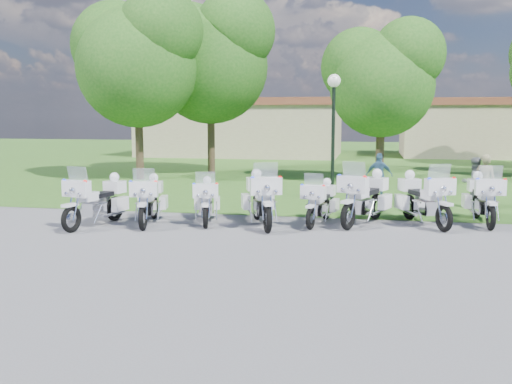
% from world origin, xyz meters
% --- Properties ---
extents(ground, '(100.00, 100.00, 0.00)m').
position_xyz_m(ground, '(0.00, 0.00, 0.00)').
color(ground, slate).
rests_on(ground, ground).
extents(grass_lawn, '(100.00, 48.00, 0.01)m').
position_xyz_m(grass_lawn, '(0.00, 27.00, 0.00)').
color(grass_lawn, '#396520').
rests_on(grass_lawn, ground).
extents(motorcycle_0, '(1.12, 2.42, 1.65)m').
position_xyz_m(motorcycle_0, '(-3.89, 0.73, 0.69)').
color(motorcycle_0, black).
rests_on(motorcycle_0, ground).
extents(motorcycle_1, '(1.07, 2.33, 1.58)m').
position_xyz_m(motorcycle_1, '(-2.63, 1.27, 0.66)').
color(motorcycle_1, black).
rests_on(motorcycle_1, ground).
extents(motorcycle_2, '(1.05, 2.15, 1.47)m').
position_xyz_m(motorcycle_2, '(-1.16, 1.75, 0.61)').
color(motorcycle_2, black).
rests_on(motorcycle_2, ground).
extents(motorcycle_3, '(1.40, 2.51, 1.75)m').
position_xyz_m(motorcycle_3, '(0.38, 1.65, 0.73)').
color(motorcycle_3, black).
rests_on(motorcycle_3, ground).
extents(motorcycle_4, '(0.96, 2.13, 1.44)m').
position_xyz_m(motorcycle_4, '(1.92, 2.14, 0.60)').
color(motorcycle_4, black).
rests_on(motorcycle_4, ground).
extents(motorcycle_5, '(1.48, 2.46, 1.75)m').
position_xyz_m(motorcycle_5, '(3.11, 2.40, 0.73)').
color(motorcycle_5, black).
rests_on(motorcycle_5, ground).
extents(motorcycle_6, '(1.47, 2.37, 1.70)m').
position_xyz_m(motorcycle_6, '(4.65, 2.60, 0.71)').
color(motorcycle_6, black).
rests_on(motorcycle_6, ground).
extents(motorcycle_7, '(0.83, 2.46, 1.65)m').
position_xyz_m(motorcycle_7, '(6.26, 3.09, 0.69)').
color(motorcycle_7, black).
rests_on(motorcycle_7, ground).
extents(lamp_post, '(0.44, 0.44, 4.29)m').
position_xyz_m(lamp_post, '(1.97, 6.37, 3.23)').
color(lamp_post, black).
rests_on(lamp_post, ground).
extents(tree_0, '(6.33, 5.40, 8.44)m').
position_xyz_m(tree_0, '(-7.17, 11.41, 5.58)').
color(tree_0, '#38281C').
rests_on(tree_0, ground).
extents(tree_1, '(6.67, 5.69, 8.89)m').
position_xyz_m(tree_1, '(-4.68, 14.60, 5.88)').
color(tree_1, '#38281C').
rests_on(tree_1, ground).
extents(tree_2, '(5.26, 4.49, 7.01)m').
position_xyz_m(tree_2, '(3.61, 12.39, 4.64)').
color(tree_2, '#38281C').
rests_on(tree_2, ground).
extents(building_west, '(14.56, 8.32, 4.10)m').
position_xyz_m(building_west, '(-6.00, 28.00, 2.07)').
color(building_west, tan).
rests_on(building_west, ground).
extents(building_east, '(11.44, 7.28, 4.10)m').
position_xyz_m(building_east, '(11.00, 30.00, 2.07)').
color(building_east, tan).
rests_on(building_east, ground).
extents(bystander_a, '(0.71, 0.55, 1.72)m').
position_xyz_m(bystander_a, '(6.76, 5.59, 0.86)').
color(bystander_a, gray).
rests_on(bystander_a, ground).
extents(bystander_b, '(0.93, 0.82, 1.60)m').
position_xyz_m(bystander_b, '(6.46, 5.76, 0.80)').
color(bystander_b, slate).
rests_on(bystander_b, ground).
extents(bystander_c, '(0.96, 0.48, 1.58)m').
position_xyz_m(bystander_c, '(3.56, 7.56, 0.79)').
color(bystander_c, '#396189').
rests_on(bystander_c, ground).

